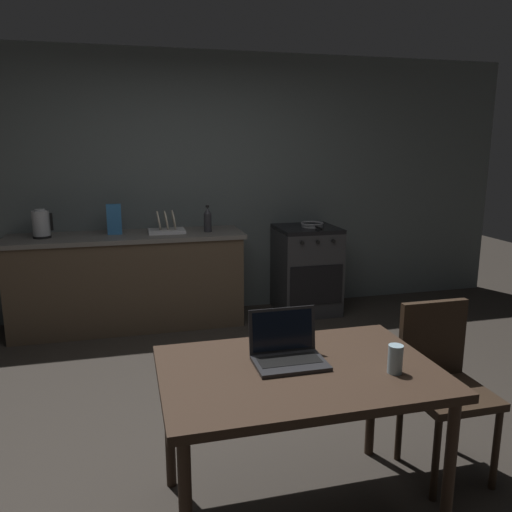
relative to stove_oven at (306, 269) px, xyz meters
name	(u,v)px	position (x,y,z in m)	size (l,w,h in m)	color
ground_plane	(239,432)	(-1.18, -2.09, -0.44)	(12.00, 12.00, 0.00)	#2D2823
back_wall	(215,185)	(-0.88, 0.35, 0.85)	(6.40, 0.10, 2.59)	#545D5E
kitchen_counter	(129,280)	(-1.78, 0.00, 0.00)	(2.16, 0.64, 0.89)	#4C3D2D
stove_oven	(306,269)	(0.00, 0.00, 0.00)	(0.60, 0.62, 0.89)	#2D2D30
dining_table	(299,383)	(-1.06, -2.83, 0.22)	(1.23, 0.82, 0.74)	#332319
chair	(441,376)	(-0.21, -2.66, 0.08)	(0.40, 0.40, 0.90)	#2D2116
laptop	(287,352)	(-1.09, -2.75, 0.34)	(0.32, 0.25, 0.23)	#232326
electric_kettle	(41,224)	(-2.51, 0.00, 0.57)	(0.18, 0.15, 0.26)	black
bottle	(208,219)	(-1.02, -0.05, 0.56)	(0.07, 0.07, 0.25)	#2D2D33
frying_pan	(313,225)	(0.05, -0.03, 0.47)	(0.23, 0.41, 0.05)	gray
drinking_glass	(395,359)	(-0.68, -2.98, 0.36)	(0.06, 0.06, 0.13)	#99B7C6
cereal_box	(114,219)	(-1.88, 0.02, 0.59)	(0.13, 0.05, 0.28)	#3372B2
dish_rack	(166,228)	(-1.41, 0.00, 0.49)	(0.34, 0.26, 0.21)	silver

